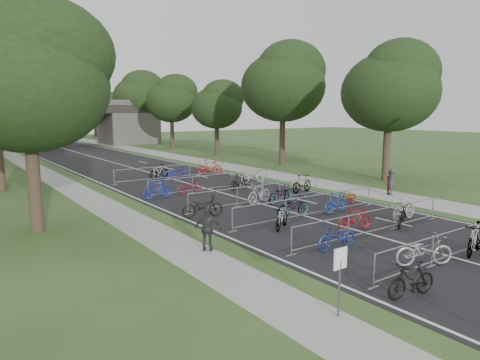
# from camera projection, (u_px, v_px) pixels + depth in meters

# --- Properties ---
(road) EXTENTS (11.00, 140.00, 0.01)m
(road) POSITION_uv_depth(u_px,v_px,m) (84.00, 154.00, 52.63)
(road) COLOR black
(road) RESTS_ON ground
(sidewalk_right) EXTENTS (3.00, 140.00, 0.01)m
(sidewalk_right) POSITION_uv_depth(u_px,v_px,m) (145.00, 151.00, 57.21)
(sidewalk_right) COLOR gray
(sidewalk_right) RESTS_ON ground
(sidewalk_left) EXTENTS (2.00, 140.00, 0.01)m
(sidewalk_left) POSITION_uv_depth(u_px,v_px,m) (17.00, 158.00, 48.34)
(sidewalk_left) COLOR gray
(sidewalk_left) RESTS_ON ground
(lane_markings) EXTENTS (0.12, 140.00, 0.00)m
(lane_markings) POSITION_uv_depth(u_px,v_px,m) (84.00, 155.00, 52.63)
(lane_markings) COLOR silver
(lane_markings) RESTS_ON ground
(overpass_bridge) EXTENTS (31.00, 8.00, 7.05)m
(overpass_bridge) POSITION_uv_depth(u_px,v_px,m) (55.00, 123.00, 64.15)
(overpass_bridge) COLOR #45423E
(overpass_bridge) RESTS_ON ground
(park_sign) EXTENTS (0.45, 0.06, 1.83)m
(park_sign) POSITION_uv_depth(u_px,v_px,m) (340.00, 269.00, 10.72)
(park_sign) COLOR #4C4C51
(park_sign) RESTS_ON ground
(tree_left_0) EXTENTS (6.72, 6.72, 10.25)m
(tree_left_0) POSITION_uv_depth(u_px,v_px,m) (29.00, 80.00, 17.67)
(tree_left_0) COLOR #33261C
(tree_left_0) RESTS_ON ground
(tree_right_0) EXTENTS (7.17, 7.17, 10.93)m
(tree_right_0) POSITION_uv_depth(u_px,v_px,m) (392.00, 88.00, 31.63)
(tree_right_0) COLOR #33261C
(tree_right_0) RESTS_ON ground
(tree_right_1) EXTENTS (8.18, 8.18, 12.47)m
(tree_right_1) POSITION_uv_depth(u_px,v_px,m) (284.00, 83.00, 41.13)
(tree_right_1) COLOR #33261C
(tree_right_1) RESTS_ON ground
(tree_right_2) EXTENTS (6.16, 6.16, 9.39)m
(tree_right_2) POSITION_uv_depth(u_px,v_px,m) (218.00, 106.00, 51.09)
(tree_right_2) COLOR #33261C
(tree_right_2) RESTS_ON ground
(tree_right_3) EXTENTS (7.17, 7.17, 10.93)m
(tree_right_3) POSITION_uv_depth(u_px,v_px,m) (172.00, 100.00, 60.60)
(tree_right_3) COLOR #33261C
(tree_right_3) RESTS_ON ground
(tree_right_4) EXTENTS (8.18, 8.18, 12.47)m
(tree_right_4) POSITION_uv_depth(u_px,v_px,m) (139.00, 95.00, 70.10)
(tree_right_4) COLOR #33261C
(tree_right_4) RESTS_ON ground
(tree_right_5) EXTENTS (6.16, 6.16, 9.39)m
(tree_right_5) POSITION_uv_depth(u_px,v_px,m) (115.00, 108.00, 80.06)
(tree_right_5) COLOR #33261C
(tree_right_5) RESTS_ON ground
(tree_right_6) EXTENTS (7.17, 7.17, 10.93)m
(tree_right_6) POSITION_uv_depth(u_px,v_px,m) (95.00, 104.00, 89.57)
(tree_right_6) COLOR #33261C
(tree_right_6) RESTS_ON ground
(barrier_row_1) EXTENTS (9.70, 0.08, 1.10)m
(barrier_row_1) POSITION_uv_depth(u_px,v_px,m) (456.00, 243.00, 15.21)
(barrier_row_1) COLOR #999BA0
(barrier_row_1) RESTS_ON ground
(barrier_row_2) EXTENTS (9.70, 0.08, 1.10)m
(barrier_row_2) POSITION_uv_depth(u_px,v_px,m) (372.00, 222.00, 18.10)
(barrier_row_2) COLOR #999BA0
(barrier_row_2) RESTS_ON ground
(barrier_row_3) EXTENTS (9.70, 0.08, 1.10)m
(barrier_row_3) POSITION_uv_depth(u_px,v_px,m) (309.00, 206.00, 21.16)
(barrier_row_3) COLOR #999BA0
(barrier_row_3) RESTS_ON ground
(barrier_row_4) EXTENTS (9.70, 0.08, 1.10)m
(barrier_row_4) POSITION_uv_depth(u_px,v_px,m) (259.00, 194.00, 24.38)
(barrier_row_4) COLOR #999BA0
(barrier_row_4) RESTS_ON ground
(barrier_row_5) EXTENTS (9.70, 0.08, 1.10)m
(barrier_row_5) POSITION_uv_depth(u_px,v_px,m) (213.00, 182.00, 28.40)
(barrier_row_5) COLOR #999BA0
(barrier_row_5) RESTS_ON ground
(barrier_row_6) EXTENTS (9.70, 0.08, 1.10)m
(barrier_row_6) POSITION_uv_depth(u_px,v_px,m) (172.00, 172.00, 33.23)
(barrier_row_6) COLOR #999BA0
(barrier_row_6) RESTS_ON ground
(bike_4) EXTENTS (1.78, 0.80, 1.03)m
(bike_4) POSITION_uv_depth(u_px,v_px,m) (411.00, 280.00, 11.97)
(bike_4) COLOR black
(bike_4) RESTS_ON ground
(bike_5) EXTENTS (2.13, 1.55, 1.07)m
(bike_5) POSITION_uv_depth(u_px,v_px,m) (424.00, 251.00, 14.45)
(bike_5) COLOR #94959B
(bike_5) RESTS_ON ground
(bike_6) EXTENTS (2.04, 1.01, 1.18)m
(bike_6) POSITION_uv_depth(u_px,v_px,m) (475.00, 239.00, 15.56)
(bike_6) COLOR #999BA0
(bike_6) RESTS_ON ground
(bike_8) EXTENTS (1.92, 0.73, 0.99)m
(bike_8) POSITION_uv_depth(u_px,v_px,m) (337.00, 237.00, 16.16)
(bike_8) COLOR navy
(bike_8) RESTS_ON ground
(bike_9) EXTENTS (1.80, 0.90, 1.04)m
(bike_9) POSITION_uv_depth(u_px,v_px,m) (355.00, 219.00, 18.82)
(bike_9) COLOR maroon
(bike_9) RESTS_ON ground
(bike_10) EXTENTS (1.97, 1.42, 0.99)m
(bike_10) POSITION_uv_depth(u_px,v_px,m) (402.00, 216.00, 19.49)
(bike_10) COLOR black
(bike_10) RESTS_ON ground
(bike_11) EXTENTS (1.94, 0.67, 1.14)m
(bike_11) POSITION_uv_depth(u_px,v_px,m) (404.00, 209.00, 20.51)
(bike_11) COLOR #A8A9AF
(bike_11) RESTS_ON ground
(bike_12) EXTENTS (1.69, 1.32, 1.02)m
(bike_12) POSITION_uv_depth(u_px,v_px,m) (282.00, 218.00, 18.99)
(bike_12) COLOR #999BA0
(bike_12) RESTS_ON ground
(bike_13) EXTENTS (2.04, 0.74, 1.06)m
(bike_13) POSITION_uv_depth(u_px,v_px,m) (293.00, 207.00, 21.13)
(bike_13) COLOR #999BA0
(bike_13) RESTS_ON ground
(bike_14) EXTENTS (1.88, 0.79, 1.09)m
(bike_14) POSITION_uv_depth(u_px,v_px,m) (336.00, 202.00, 22.09)
(bike_14) COLOR navy
(bike_14) RESTS_ON ground
(bike_15) EXTENTS (1.74, 0.83, 0.88)m
(bike_15) POSITION_uv_depth(u_px,v_px,m) (348.00, 197.00, 23.97)
(bike_15) COLOR maroon
(bike_15) RESTS_ON ground
(bike_16) EXTENTS (2.16, 1.25, 1.07)m
(bike_16) POSITION_uv_depth(u_px,v_px,m) (203.00, 207.00, 21.15)
(bike_16) COLOR black
(bike_16) RESTS_ON ground
(bike_17) EXTENTS (2.04, 1.02, 1.18)m
(bike_17) POSITION_uv_depth(u_px,v_px,m) (259.00, 193.00, 24.35)
(bike_17) COLOR #94939A
(bike_17) RESTS_ON ground
(bike_18) EXTENTS (2.12, 1.07, 1.06)m
(bike_18) POSITION_uv_depth(u_px,v_px,m) (280.00, 194.00, 24.37)
(bike_18) COLOR #999BA0
(bike_18) RESTS_ON ground
(bike_19) EXTENTS (2.02, 0.89, 1.17)m
(bike_19) POSITION_uv_depth(u_px,v_px,m) (302.00, 184.00, 27.64)
(bike_19) COLOR #999BA0
(bike_19) RESTS_ON ground
(bike_20) EXTENTS (1.95, 0.68, 1.15)m
(bike_20) POSITION_uv_depth(u_px,v_px,m) (158.00, 189.00, 25.71)
(bike_20) COLOR #1B2B98
(bike_20) RESTS_ON ground
(bike_21) EXTENTS (1.79, 0.73, 0.92)m
(bike_21) POSITION_uv_depth(u_px,v_px,m) (189.00, 187.00, 27.24)
(bike_21) COLOR maroon
(bike_21) RESTS_ON ground
(bike_22) EXTENTS (1.71, 0.68, 1.00)m
(bike_22) POSITION_uv_depth(u_px,v_px,m) (239.00, 182.00, 28.72)
(bike_22) COLOR black
(bike_22) RESTS_ON ground
(bike_23) EXTENTS (2.04, 0.77, 1.06)m
(bike_23) POSITION_uv_depth(u_px,v_px,m) (253.00, 176.00, 31.46)
(bike_23) COLOR #BABBC3
(bike_23) RESTS_ON ground
(bike_25) EXTENTS (1.89, 0.95, 1.09)m
(bike_25) POSITION_uv_depth(u_px,v_px,m) (159.00, 172.00, 33.49)
(bike_25) COLOR #999BA0
(bike_25) RESTS_ON ground
(bike_26) EXTENTS (2.03, 1.18, 1.01)m
(bike_26) POSITION_uv_depth(u_px,v_px,m) (176.00, 173.00, 33.21)
(bike_26) COLOR #1C249D
(bike_26) RESTS_ON ground
(bike_27) EXTENTS (2.05, 1.50, 1.22)m
(bike_27) POSITION_uv_depth(u_px,v_px,m) (210.00, 168.00, 35.53)
(bike_27) COLOR maroon
(bike_27) RESTS_ON ground
(pedestrian_a) EXTENTS (0.72, 0.70, 1.67)m
(pedestrian_a) POSITION_uv_depth(u_px,v_px,m) (391.00, 182.00, 26.78)
(pedestrian_a) COLOR #313649
(pedestrian_a) RESTS_ON ground
(pedestrian_b) EXTENTS (0.95, 0.91, 1.54)m
(pedestrian_b) POSITION_uv_depth(u_px,v_px,m) (391.00, 182.00, 27.05)
(pedestrian_b) COLOR maroon
(pedestrian_b) RESTS_ON ground
(pedestrian_c) EXTENTS (1.03, 0.95, 1.70)m
(pedestrian_c) POSITION_uv_depth(u_px,v_px,m) (208.00, 229.00, 15.94)
(pedestrian_c) COLOR #2B2B2E
(pedestrian_c) RESTS_ON ground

